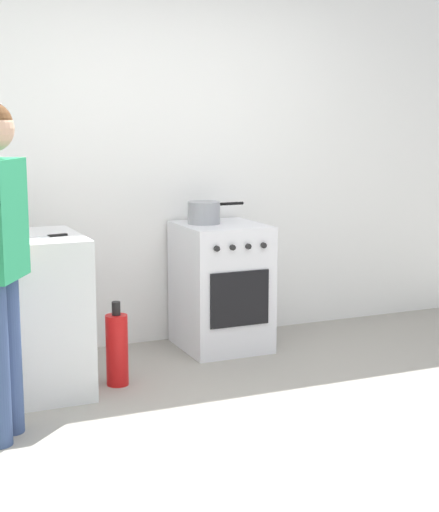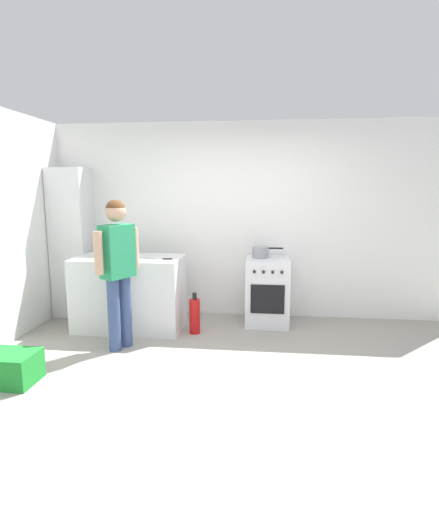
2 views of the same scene
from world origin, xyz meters
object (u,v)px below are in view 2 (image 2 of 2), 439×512
person (118,262)px  knife_bread (141,257)px  pot (261,252)px  fire_extinguisher (195,316)px  larder_cabinet (73,243)px  oven_left (267,291)px  recycling_crate_lower (7,368)px  knife_utility (162,259)px

person → knife_bread: bearing=85.2°
pot → fire_extinguisher: 1.18m
person → larder_cabinet: bearing=133.1°
oven_left → recycling_crate_lower: bearing=-140.7°
knife_utility → recycling_crate_lower: knife_utility is taller
pot → knife_utility: size_ratio=1.58×
fire_extinguisher → recycling_crate_lower: (-1.46, -1.43, -0.08)m
oven_left → pot: size_ratio=2.14×
oven_left → recycling_crate_lower: size_ratio=1.63×
knife_utility → recycling_crate_lower: 1.94m
oven_left → pot: 0.51m
knife_utility → recycling_crate_lower: bearing=-127.2°
oven_left → knife_bread: bearing=-165.5°
pot → larder_cabinet: bearing=179.1°
knife_utility → larder_cabinet: size_ratio=0.13×
oven_left → knife_utility: (-1.25, -0.49, 0.48)m
person → fire_extinguisher: (0.72, 0.55, -0.75)m
knife_bread → larder_cabinet: 1.22m
knife_bread → knife_utility: bearing=-16.5°
pot → person: 1.85m
oven_left → person: (-1.59, -1.02, 0.54)m
fire_extinguisher → larder_cabinet: bearing=162.0°
person → recycling_crate_lower: size_ratio=3.11×
knife_bread → recycling_crate_lower: bearing=-117.6°
knife_utility → larder_cabinet: bearing=157.2°
knife_bread → recycling_crate_lower: (-0.79, -1.51, -0.76)m
oven_left → recycling_crate_lower: oven_left is taller
pot → fire_extinguisher: size_ratio=0.79×
oven_left → fire_extinguisher: bearing=-151.2°
person → fire_extinguisher: bearing=37.0°
knife_bread → person: size_ratio=0.21×
pot → person: size_ratio=0.25×
oven_left → fire_extinguisher: (-0.87, -0.48, -0.21)m
oven_left → knife_bread: (-1.54, -0.40, 0.48)m
pot → larder_cabinet: 2.56m
pot → knife_utility: 1.28m
pot → recycling_crate_lower: bearing=-138.6°
knife_utility → recycling_crate_lower: size_ratio=0.48×
knife_bread → fire_extinguisher: size_ratio=0.68×
fire_extinguisher → recycling_crate_lower: size_ratio=0.96×
pot → knife_utility: bearing=-154.6°
oven_left → pot: (-0.10, 0.06, 0.50)m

